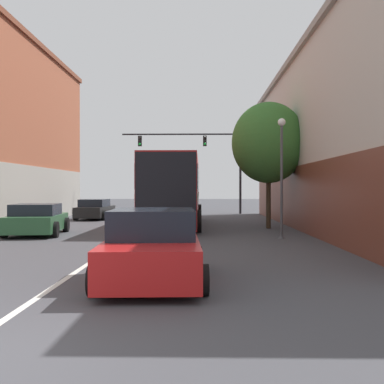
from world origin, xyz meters
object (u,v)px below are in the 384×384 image
parked_car_left_near (37,220)px  parked_car_left_mid (95,209)px  hatchback_foreground (153,248)px  street_tree_near (269,143)px  traffic_signal_gantry (204,153)px  street_lamp (282,171)px  bus (174,189)px

parked_car_left_near → parked_car_left_mid: bearing=-7.7°
hatchback_foreground → street_tree_near: (4.32, 12.64, 3.48)m
traffic_signal_gantry → street_tree_near: (3.04, -12.70, -0.55)m
hatchback_foreground → street_lamp: size_ratio=0.88×
hatchback_foreground → street_lamp: bearing=-30.0°
hatchback_foreground → parked_car_left_mid: size_ratio=0.97×
bus → street_lamp: size_ratio=2.44×
hatchback_foreground → bus: bearing=-1.2°
bus → parked_car_left_near: (-5.48, -4.69, -1.31)m
parked_car_left_mid → street_tree_near: size_ratio=0.68×
parked_car_left_near → parked_car_left_mid: size_ratio=0.97×
bus → street_tree_near: size_ratio=1.84×
street_tree_near → traffic_signal_gantry: bearing=103.5°
bus → parked_car_left_mid: bus is taller
parked_car_left_near → traffic_signal_gantry: 18.05m
bus → street_lamp: (4.50, -5.97, 0.66)m
parked_car_left_mid → traffic_signal_gantry: 10.28m
hatchback_foreground → parked_car_left_near: (-5.85, 9.28, -0.07)m
bus → parked_car_left_mid: 7.48m
bus → street_lamp: 7.50m
bus → street_tree_near: bearing=-105.7°
parked_car_left_near → parked_car_left_mid: 9.76m
street_lamp → parked_car_left_near: bearing=172.7°
parked_car_left_near → hatchback_foreground: bearing=-154.6°
street_lamp → street_tree_near: size_ratio=0.75×
street_lamp → street_tree_near: (0.20, 4.65, 1.58)m
hatchback_foreground → traffic_signal_gantry: size_ratio=0.44×
bus → traffic_signal_gantry: 11.84m
hatchback_foreground → parked_car_left_mid: bearing=14.0°
bus → parked_car_left_near: bearing=130.6°
bus → traffic_signal_gantry: bearing=-8.2°
parked_car_left_mid → street_lamp: street_lamp is taller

